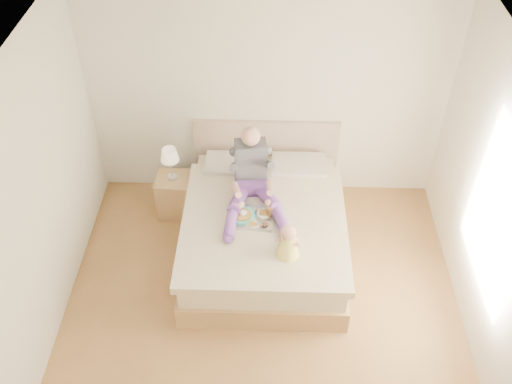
{
  "coord_description": "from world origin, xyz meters",
  "views": [
    {
      "loc": [
        0.04,
        -3.26,
        4.79
      ],
      "look_at": [
        -0.09,
        1.13,
        0.77
      ],
      "focal_mm": 40.0,
      "sensor_mm": 36.0,
      "label": 1
    }
  ],
  "objects_px": {
    "nightstand": "(176,195)",
    "baby": "(288,243)",
    "tray": "(252,216)",
    "adult": "(252,179)",
    "bed": "(264,226)"
  },
  "relations": [
    {
      "from": "adult",
      "to": "baby",
      "type": "height_order",
      "value": "adult"
    },
    {
      "from": "adult",
      "to": "nightstand",
      "type": "bearing_deg",
      "value": 150.89
    },
    {
      "from": "tray",
      "to": "baby",
      "type": "bearing_deg",
      "value": -46.8
    },
    {
      "from": "nightstand",
      "to": "baby",
      "type": "height_order",
      "value": "baby"
    },
    {
      "from": "nightstand",
      "to": "adult",
      "type": "height_order",
      "value": "adult"
    },
    {
      "from": "adult",
      "to": "tray",
      "type": "height_order",
      "value": "adult"
    },
    {
      "from": "bed",
      "to": "nightstand",
      "type": "height_order",
      "value": "bed"
    },
    {
      "from": "bed",
      "to": "baby",
      "type": "distance_m",
      "value": 0.83
    },
    {
      "from": "nightstand",
      "to": "baby",
      "type": "relative_size",
      "value": 1.36
    },
    {
      "from": "tray",
      "to": "adult",
      "type": "bearing_deg",
      "value": 96.89
    },
    {
      "from": "nightstand",
      "to": "tray",
      "type": "relative_size",
      "value": 1.07
    },
    {
      "from": "baby",
      "to": "adult",
      "type": "bearing_deg",
      "value": 129.61
    },
    {
      "from": "nightstand",
      "to": "tray",
      "type": "distance_m",
      "value": 1.22
    },
    {
      "from": "bed",
      "to": "tray",
      "type": "distance_m",
      "value": 0.39
    },
    {
      "from": "tray",
      "to": "baby",
      "type": "xyz_separation_m",
      "value": [
        0.37,
        -0.48,
        0.12
      ]
    }
  ]
}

